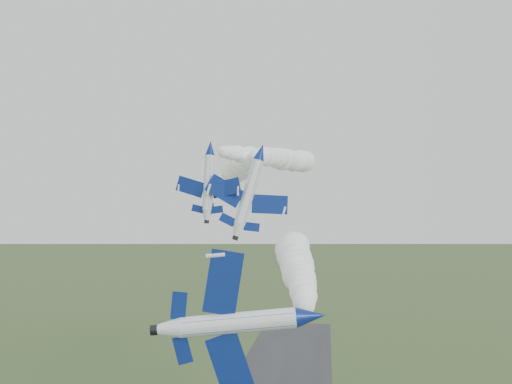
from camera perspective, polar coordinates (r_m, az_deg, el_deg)
jet_lead at (r=46.23m, az=5.60°, el=-12.28°), size 3.80×14.07×11.57m
smoke_trail_jet_lead at (r=78.84m, az=4.12°, el=-7.49°), size 11.36×59.51×5.72m
jet_pair_left at (r=79.98m, az=-4.62°, el=4.43°), size 9.77×11.50×2.87m
smoke_trail_jet_pair_left at (r=109.46m, az=1.74°, el=3.38°), size 16.15×56.95×4.90m
jet_pair_right at (r=79.48m, az=0.49°, el=4.04°), size 11.40×13.91×4.38m
smoke_trail_jet_pair_right at (r=111.09m, az=-1.31°, el=2.64°), size 18.39×56.98×5.87m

